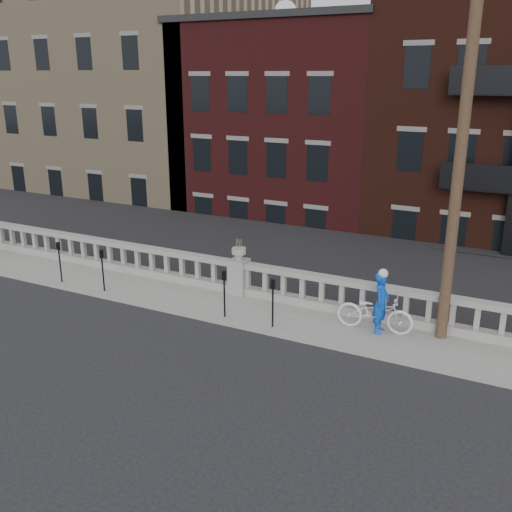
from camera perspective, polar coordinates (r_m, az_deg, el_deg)
The scene contains 12 objects.
ground at distance 14.95m, azimuth -9.08°, elevation -9.12°, with size 120.00×120.00×0.00m, color black.
sidewalk at distance 17.19m, azimuth -3.21°, elevation -4.96°, with size 32.00×2.20×0.15m, color gray.
balustrade at distance 17.75m, azimuth -1.69°, elevation -2.23°, with size 28.00×0.34×1.03m.
planter_pedestal at distance 17.68m, azimuth -1.70°, elevation -1.65°, with size 0.55×0.55×1.76m.
lower_level at distance 34.76m, azimuth 14.75°, elevation 10.43°, with size 80.00×44.00×20.80m.
utility_pole at distance 14.44m, azimuth 19.91°, elevation 10.90°, with size 1.60×0.28×10.00m.
parking_meter_a at distance 19.66m, azimuth -19.07°, elevation -0.13°, with size 0.10×0.09×1.36m.
parking_meter_b at distance 18.43m, azimuth -15.12°, elevation -0.93°, with size 0.10×0.09×1.36m.
parking_meter_c at distance 15.92m, azimuth -3.19°, elevation -3.28°, with size 0.10×0.09×1.36m.
parking_meter_d at distance 15.26m, azimuth 1.69°, elevation -4.21°, with size 0.10×0.09×1.36m.
bicycle at distance 15.51m, azimuth 11.81°, elevation -5.48°, with size 0.71×2.03×1.07m, color silver.
cyclist at distance 15.33m, azimuth 12.40°, elevation -4.59°, with size 0.61×0.40×1.66m, color blue.
Camera 1 is at (8.09, -10.64, 6.69)m, focal length 40.00 mm.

